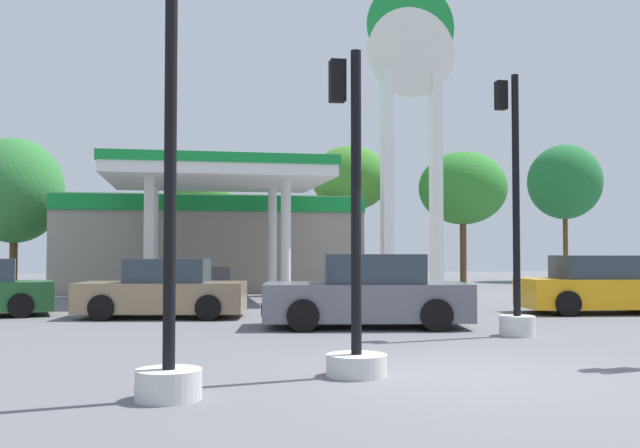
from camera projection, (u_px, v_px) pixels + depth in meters
name	position (u px, v px, depth m)	size (l,w,h in m)	color
ground_plane	(457.00, 375.00, 9.60)	(90.00, 90.00, 0.00)	slate
gas_station	(210.00, 239.00, 29.87)	(12.10, 12.62, 4.57)	gray
station_pole_sign	(411.00, 96.00, 28.78)	(3.61, 0.56, 12.50)	white
car_0	(602.00, 287.00, 19.12)	(4.47, 2.35, 1.54)	black
car_1	(367.00, 294.00, 15.64)	(4.67, 2.57, 1.59)	black
car_3	(163.00, 291.00, 17.85)	(4.31, 2.38, 1.46)	black
traffic_signal_0	(515.00, 261.00, 14.09)	(0.69, 0.70, 5.14)	silver
traffic_signal_1	(354.00, 288.00, 9.58)	(0.80, 0.80, 4.35)	silver
traffic_signal_3	(170.00, 236.00, 8.12)	(0.74, 0.74, 5.31)	silver
tree_1	(15.00, 191.00, 31.80)	(4.25, 4.25, 6.65)	brown
tree_2	(199.00, 202.00, 33.53)	(2.88, 2.88, 5.24)	brown
tree_3	(350.00, 179.00, 35.27)	(3.82, 3.82, 6.79)	brown
tree_4	(463.00, 188.00, 35.47)	(4.33, 4.33, 6.54)	brown
tree_5	(565.00, 182.00, 39.21)	(3.98, 3.98, 7.44)	brown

